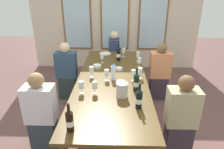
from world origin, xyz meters
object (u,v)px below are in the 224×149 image
Objects in this scene: water_bottle at (113,73)px; wine_glass_6 at (91,70)px; wine_glass_3 at (81,85)px; seated_person_2 at (67,73)px; seated_person_4 at (114,56)px; white_plate_0 at (105,53)px; wine_bottle_3 at (70,121)px; wine_glass_0 at (139,61)px; tasting_bowl_1 at (97,66)px; seated_person_3 at (159,73)px; wine_bottle_2 at (139,99)px; wine_glass_9 at (95,85)px; seated_person_0 at (42,115)px; wine_glass_7 at (140,71)px; seated_person_1 at (181,118)px; wine_bottle_0 at (136,82)px; tasting_bowl_0 at (121,83)px; wine_glass_2 at (133,73)px; wine_glass_5 at (138,55)px; tasting_bowl_2 at (119,69)px; wine_glass_4 at (124,51)px; wine_glass_8 at (102,57)px; wine_bottle_1 at (119,54)px; dining_table at (112,82)px; wine_glass_1 at (107,73)px; metal_pitcher at (122,90)px.

water_bottle is 0.35m from wine_glass_6.
seated_person_2 reaches higher than wine_glass_3.
white_plate_0 is at bearing -108.74° from seated_person_4.
wine_bottle_3 is 1.74× the size of wine_glass_0.
wine_glass_3 reaches higher than tasting_bowl_1.
seated_person_3 is at bearing -25.08° from white_plate_0.
seated_person_4 is at bearing 97.41° from wine_bottle_2.
water_bottle is 0.50m from wine_glass_9.
white_plate_0 is 2.07m from seated_person_0.
seated_person_1 is at bearing -57.74° from wine_glass_7.
tasting_bowl_0 is at bearing 136.74° from wine_bottle_0.
tasting_bowl_0 is at bearing -144.10° from wine_glass_2.
tasting_bowl_1 is (0.10, 1.71, -0.09)m from wine_bottle_3.
wine_glass_5 and wine_glass_9 have the same top height.
wine_glass_0 is at bearing 21.75° from tasting_bowl_2.
seated_person_2 is (-1.35, -0.11, -0.33)m from wine_glass_5.
seated_person_1 reaches higher than water_bottle.
tasting_bowl_0 is 0.77m from wine_glass_0.
wine_glass_0 and wine_glass_3 have the same top height.
wine_bottle_3 is at bearing -156.77° from seated_person_1.
seated_person_0 is at bearing -133.81° from tasting_bowl_2.
wine_glass_4 is (0.18, 1.11, 0.01)m from water_bottle.
wine_glass_4 is (0.58, 1.55, 0.00)m from wine_glass_3.
wine_glass_6 and wine_glass_8 have the same top height.
wine_bottle_1 is 1.89× the size of wine_glass_7.
wine_glass_8 is at bearing 80.22° from wine_glass_6.
dining_table is at bearing -74.02° from wine_glass_8.
wine_glass_1 is at bearing -170.28° from wine_glass_7.
seated_person_0 is at bearing -116.10° from wine_glass_8.
seated_person_2 is at bearing 104.75° from wine_bottle_3.
wine_glass_9 is at bearing -169.78° from wine_bottle_0.
wine_glass_3 is 1.00× the size of wine_glass_8.
wine_glass_1 is 1.00× the size of wine_glass_4.
tasting_bowl_0 is at bearing -53.83° from water_bottle.
wine_glass_1 is 1.87m from seated_person_4.
wine_glass_4 is at bearing 76.15° from wine_bottle_3.
wine_glass_3 is at bearing -98.63° from wine_glass_8.
seated_person_1 is at bearing -70.52° from wine_glass_0.
wine_glass_1 is at bearing 37.25° from seated_person_0.
metal_pitcher is 0.25m from wine_bottle_0.
wine_bottle_3 is (-0.71, -0.85, -0.01)m from wine_bottle_0.
wine_glass_9 is 0.78m from seated_person_0.
dining_table is 0.64m from wine_glass_3.
dining_table is 0.70m from wine_glass_0.
seated_person_0 is 1.00× the size of seated_person_3.
wine_glass_5 is (0.54, 0.89, 0.00)m from wine_glass_1.
seated_person_4 reaches higher than wine_glass_4.
seated_person_0 is at bearing -122.93° from wine_bottle_1.
wine_glass_1 is at bearing 119.08° from wine_bottle_2.
wine_glass_4 is (-0.12, 1.13, 0.00)m from wine_glass_2.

